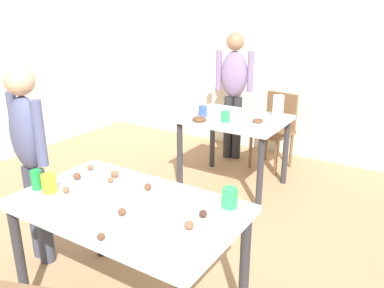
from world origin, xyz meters
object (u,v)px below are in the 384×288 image
Objects in this scene: dining_table_far at (234,128)px; person_girl_near at (30,151)px; chair_far_table at (276,126)px; pitcher_far at (278,106)px; dining_table_near at (128,219)px; soda_can at (37,180)px; mixing_bowl at (158,206)px; person_adult_far at (234,85)px.

person_girl_near is (-0.62, -1.92, 0.22)m from dining_table_far.
pitcher_far is at bearing -69.44° from chair_far_table.
dining_table_far is at bearing 98.99° from dining_table_near.
chair_far_table is (0.17, 0.76, -0.14)m from dining_table_far.
dining_table_near is 2.76m from chair_far_table.
dining_table_near is at bearing -81.01° from dining_table_far.
pitcher_far reaches higher than soda_can.
mixing_bowl is at bearing -85.50° from pitcher_far.
soda_can is at bearing -32.00° from person_girl_near.
dining_table_near is 1.50× the size of chair_far_table.
pitcher_far is (0.74, -0.48, -0.06)m from person_adult_far.
person_adult_far is 0.89m from pitcher_far.
person_girl_near is at bearing 175.48° from dining_table_near.
chair_far_table reaches higher than dining_table_far.
person_adult_far is at bearing 84.94° from person_girl_near.
person_adult_far is at bearing -177.87° from chair_far_table.
person_adult_far reaches higher than chair_far_table.
person_adult_far is 7.05× the size of pitcher_far.
dining_table_near is at bearing -86.93° from chair_far_table.
pitcher_far reaches higher than dining_table_near.
person_girl_near is 0.41m from soda_can.
chair_far_table is 2.81m from person_girl_near.
person_girl_near is 2.38m from pitcher_far.
person_girl_near is (-0.79, -2.68, 0.36)m from chair_far_table.
mixing_bowl reaches higher than dining_table_far.
dining_table_far is 1.16× the size of chair_far_table.
chair_far_table is 2.94m from soda_can.
person_adult_far is at bearing 117.51° from dining_table_far.
pitcher_far is (0.04, 2.25, 0.20)m from dining_table_near.
person_adult_far reaches higher than dining_table_far.
mixing_bowl is 0.99× the size of pitcher_far.
soda_can is at bearing -166.20° from dining_table_near.
chair_far_table is 0.57× the size of person_adult_far.
pitcher_far is at bearing 65.81° from person_girl_near.
person_adult_far is (-0.55, -0.02, 0.42)m from chair_far_table.
dining_table_far is 0.79m from chair_far_table.
dining_table_near is 6.06× the size of mixing_bowl.
chair_far_table is at bearing 93.07° from dining_table_near.
pitcher_far is at bearing 35.01° from dining_table_far.
person_adult_far is 2.88m from mixing_bowl.
person_girl_near is 1.16m from mixing_bowl.
dining_table_far is at bearing -102.57° from chair_far_table.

